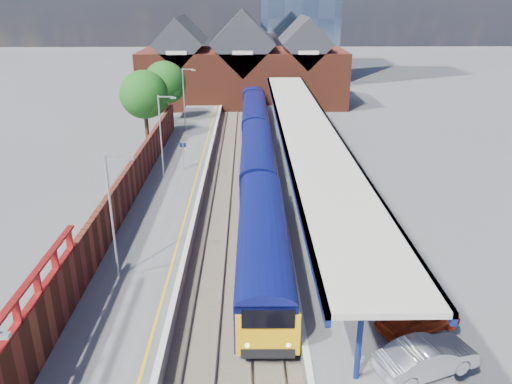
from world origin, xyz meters
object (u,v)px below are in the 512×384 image
lamp_post_c (162,132)px  parked_car_blue (339,203)px  parked_car_silver (427,357)px  lamp_post_d (185,96)px  platform_sign (183,152)px  parked_car_dark (369,237)px  lamp_post_b (114,210)px  train (256,133)px  parked_car_red (418,317)px

lamp_post_c → parked_car_blue: 15.69m
parked_car_silver → lamp_post_d: bearing=-0.6°
parked_car_blue → parked_car_silver: bearing=162.4°
platform_sign → parked_car_silver: bearing=-63.3°
parked_car_dark → parked_car_blue: 5.58m
lamp_post_c → parked_car_blue: lamp_post_c is taller
lamp_post_b → train: bearing=73.6°
lamp_post_b → parked_car_blue: lamp_post_b is taller
parked_car_silver → parked_car_red: bearing=-31.6°
platform_sign → parked_car_red: bearing=-59.6°
lamp_post_b → lamp_post_c: size_ratio=1.00×
lamp_post_d → lamp_post_b: bearing=-90.0°
lamp_post_c → parked_car_dark: bearing=-41.6°
lamp_post_d → parked_car_red: (14.82, -36.93, -3.30)m
platform_sign → parked_car_blue: (12.13, -9.30, -1.04)m
train → platform_sign: size_ratio=26.37×
lamp_post_b → parked_car_silver: bearing=-28.3°
lamp_post_d → platform_sign: bearing=-84.4°
lamp_post_d → parked_car_silver: lamp_post_d is taller
train → platform_sign: bearing=-126.9°
parked_car_red → lamp_post_c: bearing=12.3°
train → parked_car_dark: train is taller
lamp_post_d → parked_car_dark: (14.42, -28.79, -3.30)m
lamp_post_b → parked_car_blue: 16.40m
train → lamp_post_d: bearing=145.7°
lamp_post_d → platform_sign: lamp_post_d is taller
parked_car_dark → platform_sign: bearing=63.9°
parked_car_silver → parked_car_blue: bearing=-17.6°
parked_car_silver → parked_car_dark: (0.15, 10.90, -0.02)m
train → parked_car_blue: bearing=-72.6°
train → lamp_post_d: (-7.86, 5.35, 2.87)m
parked_car_red → parked_car_blue: bearing=-17.4°
train → parked_car_silver: (6.41, -34.34, -0.40)m
platform_sign → lamp_post_c: bearing=-124.3°
lamp_post_b → parked_car_red: 15.96m
train → parked_car_blue: 18.82m
lamp_post_c → lamp_post_d: same height
platform_sign → parked_car_blue: platform_sign is taller
parked_car_dark → parked_car_red: bearing=-154.7°
train → platform_sign: (-6.49, -8.65, 0.57)m
lamp_post_c → parked_car_silver: 27.85m
parked_car_blue → lamp_post_b: bearing=102.5°
lamp_post_d → platform_sign: (1.36, -14.00, -2.30)m
lamp_post_d → parked_car_red: 39.93m
parked_car_red → parked_car_dark: (-0.40, 8.14, 0.01)m
parked_car_dark → parked_car_silver: bearing=-158.3°
parked_car_red → parked_car_silver: bearing=145.7°
parked_car_red → parked_car_blue: parked_car_red is taller
lamp_post_b → lamp_post_d: size_ratio=1.00×
train → parked_car_dark: bearing=-74.4°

